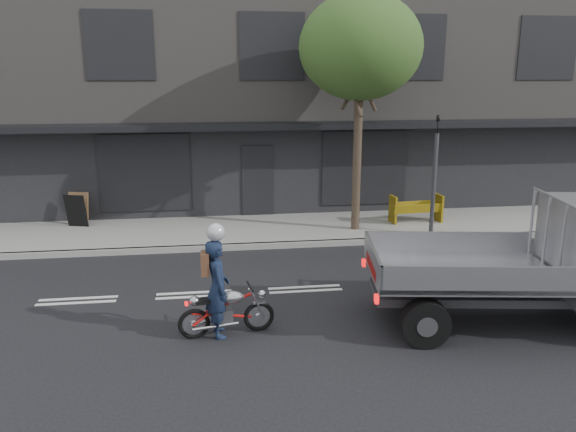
# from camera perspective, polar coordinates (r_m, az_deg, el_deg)

# --- Properties ---
(ground) EXTENTS (80.00, 80.00, 0.00)m
(ground) POSITION_cam_1_polar(r_m,az_deg,el_deg) (12.39, 1.75, -7.45)
(ground) COLOR black
(ground) RESTS_ON ground
(sidewalk) EXTENTS (32.00, 3.20, 0.15)m
(sidewalk) POSITION_cam_1_polar(r_m,az_deg,el_deg) (16.78, -0.91, -1.35)
(sidewalk) COLOR gray
(sidewalk) RESTS_ON ground
(kerb) EXTENTS (32.00, 0.20, 0.15)m
(kerb) POSITION_cam_1_polar(r_m,az_deg,el_deg) (15.26, -0.18, -2.94)
(kerb) COLOR gray
(kerb) RESTS_ON ground
(building_main) EXTENTS (26.00, 10.00, 8.00)m
(building_main) POSITION_cam_1_polar(r_m,az_deg,el_deg) (22.74, -3.01, 12.72)
(building_main) COLOR slate
(building_main) RESTS_ON ground
(street_tree) EXTENTS (3.40, 3.40, 6.74)m
(street_tree) POSITION_cam_1_polar(r_m,az_deg,el_deg) (16.11, 7.37, 16.59)
(street_tree) COLOR #382B21
(street_tree) RESTS_ON ground
(traffic_light_pole) EXTENTS (0.12, 0.12, 3.50)m
(traffic_light_pole) POSITION_cam_1_polar(r_m,az_deg,el_deg) (16.20, 14.61, 3.35)
(traffic_light_pole) COLOR #2D2D30
(traffic_light_pole) RESTS_ON ground
(motorcycle) EXTENTS (1.74, 0.51, 0.90)m
(motorcycle) POSITION_cam_1_polar(r_m,az_deg,el_deg) (10.25, -6.25, -9.50)
(motorcycle) COLOR black
(motorcycle) RESTS_ON ground
(rider) EXTENTS (0.51, 0.70, 1.78)m
(rider) POSITION_cam_1_polar(r_m,az_deg,el_deg) (10.08, -7.17, -7.30)
(rider) COLOR #142039
(rider) RESTS_ON ground
(construction_barrier) EXTENTS (1.62, 0.75, 0.88)m
(construction_barrier) POSITION_cam_1_polar(r_m,az_deg,el_deg) (17.45, 13.13, 0.63)
(construction_barrier) COLOR yellow
(construction_barrier) RESTS_ON sidewalk
(sandwich_board) EXTENTS (0.72, 0.57, 0.99)m
(sandwich_board) POSITION_cam_1_polar(r_m,az_deg,el_deg) (17.77, -20.74, 0.49)
(sandwich_board) COLOR black
(sandwich_board) RESTS_ON sidewalk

